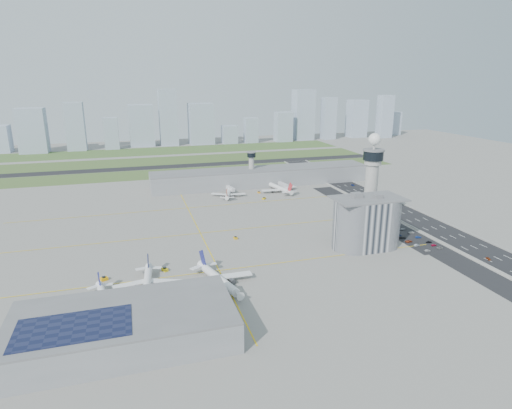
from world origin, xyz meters
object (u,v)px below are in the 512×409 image
object	(u,v)px
tug_2	(165,269)
tug_4	(264,198)
car_hw_4	(312,173)
secondary_tower	(251,165)
jet_bridge_near_2	(205,297)
control_tower	(372,178)
tug_3	(236,238)
tug_0	(104,278)
jet_bridge_near_0	(63,317)
car_lot_9	(418,237)
car_lot_5	(392,231)
car_hw_1	(393,208)
airplane_far_b	(279,185)
car_lot_2	(409,241)
tug_1	(138,285)
airplane_near_c	(220,275)
car_hw_2	(353,185)
car_lot_8	(429,242)
jet_bridge_far_0	(227,188)
jet_bridge_far_1	(279,184)
airplane_near_a	(105,296)
jet_bridge_near_1	(137,306)
airplane_far_a	(228,191)
car_lot_7	(434,245)
airplane_near_b	(147,279)
car_lot_1	(417,245)
tug_5	(259,192)
car_lot_3	(402,237)
car_lot_11	(403,229)
car_lot_4	(399,235)
car_lot_6	(440,248)
car_lot_10	(411,232)
car_hw_0	(488,259)

from	to	relation	value
tug_2	tug_4	xyz separation A→B (m)	(93.34, 118.97, -0.09)
car_hw_4	secondary_tower	bearing A→B (deg)	-157.91
secondary_tower	jet_bridge_near_2	bearing A→B (deg)	-111.47
control_tower	tug_3	world-z (taller)	control_tower
tug_0	tug_3	distance (m)	86.63
jet_bridge_near_0	car_lot_9	xyz separation A→B (m)	(205.38, 41.94, -2.21)
jet_bridge_near_2	tug_3	bearing A→B (deg)	-13.87
car_lot_5	car_hw_1	world-z (taller)	car_hw_1
airplane_far_b	secondary_tower	bearing A→B (deg)	15.65
car_lot_2	tug_1	bearing A→B (deg)	86.98
airplane_near_c	car_hw_2	size ratio (longest dim) A/B	9.61
tug_0	car_lot_8	xyz separation A→B (m)	(191.65, -3.87, -0.42)
jet_bridge_far_0	jet_bridge_far_1	world-z (taller)	same
airplane_near_a	airplane_near_c	size ratio (longest dim) A/B	0.81
airplane_far_b	jet_bridge_near_1	bearing A→B (deg)	132.39
jet_bridge_near_1	tug_3	world-z (taller)	jet_bridge_near_1
car_lot_5	car_hw_1	bearing A→B (deg)	-32.43
airplane_far_a	jet_bridge_near_0	xyz separation A→B (m)	(-112.09, -176.31, -2.09)
car_lot_7	control_tower	bearing A→B (deg)	18.76
airplane_near_b	car_lot_9	xyz separation A→B (m)	(169.98, 21.21, -4.81)
jet_bridge_near_2	car_lot_1	xyz separation A→B (m)	(135.83, 30.47, -2.23)
secondary_tower	tug_3	distance (m)	146.85
tug_5	car_hw_2	size ratio (longest dim) A/B	0.66
jet_bridge_near_0	car_hw_2	xyz separation A→B (m)	(234.70, 179.27, -2.23)
car_lot_3	car_hw_4	xyz separation A→B (m)	(25.04, 198.12, -0.08)
airplane_near_a	car_lot_9	distance (m)	191.65
airplane_near_a	jet_bridge_far_1	distance (m)	235.89
jet_bridge_near_1	jet_bridge_near_2	distance (m)	30.00
tug_5	airplane_far_a	bearing A→B (deg)	1.37
jet_bridge_near_2	car_lot_11	distance (m)	156.16
airplane_far_b	car_lot_3	world-z (taller)	airplane_far_b
car_lot_7	car_hw_2	size ratio (longest dim) A/B	0.85
airplane_far_b	car_lot_1	bearing A→B (deg)	-178.01
car_lot_4	car_lot_8	bearing A→B (deg)	-150.93
control_tower	jet_bridge_far_1	bearing A→B (deg)	99.16
tug_3	car_lot_6	world-z (taller)	tug_3
tug_2	car_lot_10	world-z (taller)	tug_2
secondary_tower	car_lot_6	distance (m)	199.41
airplane_near_b	car_hw_2	size ratio (longest dim) A/B	8.69
jet_bridge_near_0	jet_bridge_near_2	xyz separation A→B (m)	(60.00, 0.00, 0.00)
tug_3	car_lot_8	xyz separation A→B (m)	(113.59, -41.45, -0.20)
jet_bridge_near_1	car_hw_0	size ratio (longest dim) A/B	3.90
jet_bridge_near_2	car_lot_10	bearing A→B (deg)	-60.94
airplane_near_a	jet_bridge_near_1	size ratio (longest dim) A/B	2.49
jet_bridge_near_1	airplane_near_b	bearing A→B (deg)	-4.61
car_lot_1	car_lot_11	size ratio (longest dim) A/B	0.90
airplane_far_a	car_lot_1	xyz separation A→B (m)	(83.74, -145.84, -4.32)
car_lot_7	car_lot_8	world-z (taller)	car_lot_8
jet_bridge_near_0	car_lot_3	distance (m)	200.22
jet_bridge_near_0	jet_bridge_near_1	distance (m)	30.00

